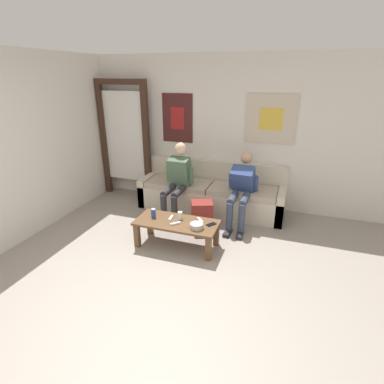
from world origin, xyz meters
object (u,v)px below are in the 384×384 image
(couch, at_px, (211,194))
(game_controller_near_left, at_px, (200,220))
(game_controller_near_right, at_px, (175,223))
(backpack, at_px, (202,216))
(person_seated_adult, at_px, (177,178))
(drink_can_blue, at_px, (153,213))
(person_seated_teen, at_px, (242,187))
(game_controller_far_center, at_px, (171,218))
(cell_phone, at_px, (211,224))
(pillar_candle, at_px, (180,215))
(coffee_table, at_px, (177,226))
(ceramic_bowl, at_px, (197,225))

(couch, height_order, game_controller_near_left, couch)
(game_controller_near_right, bearing_deg, backpack, 76.19)
(person_seated_adult, height_order, drink_can_blue, person_seated_adult)
(couch, xyz_separation_m, person_seated_teen, (0.57, -0.34, 0.33))
(backpack, bearing_deg, game_controller_far_center, -118.24)
(cell_phone, bearing_deg, person_seated_adult, 133.38)
(drink_can_blue, bearing_deg, backpack, 46.64)
(pillar_candle, distance_m, cell_phone, 0.45)
(coffee_table, bearing_deg, cell_phone, 8.22)
(game_controller_far_center, bearing_deg, coffee_table, -28.61)
(person_seated_adult, height_order, game_controller_near_right, person_seated_adult)
(game_controller_near_left, relative_size, cell_phone, 0.86)
(person_seated_adult, xyz_separation_m, person_seated_teen, (1.04, 0.06, -0.04))
(person_seated_teen, xyz_separation_m, pillar_candle, (-0.67, -0.91, -0.18))
(coffee_table, height_order, drink_can_blue, drink_can_blue)
(pillar_candle, distance_m, game_controller_near_left, 0.28)
(game_controller_near_left, relative_size, game_controller_near_right, 1.01)
(coffee_table, relative_size, game_controller_far_center, 7.66)
(ceramic_bowl, xyz_separation_m, game_controller_near_left, (-0.02, 0.21, -0.03))
(coffee_table, relative_size, person_seated_adult, 0.94)
(coffee_table, distance_m, ceramic_bowl, 0.34)
(backpack, bearing_deg, pillar_candle, -107.83)
(person_seated_teen, relative_size, drink_can_blue, 8.80)
(couch, bearing_deg, person_seated_teen, -30.35)
(couch, relative_size, game_controller_near_right, 19.40)
(pillar_candle, bearing_deg, cell_phone, -2.66)
(person_seated_adult, xyz_separation_m, pillar_candle, (0.37, -0.85, -0.22))
(couch, distance_m, drink_can_blue, 1.40)
(backpack, relative_size, game_controller_far_center, 2.96)
(person_seated_adult, xyz_separation_m, game_controller_near_right, (0.37, -1.01, -0.26))
(pillar_candle, relative_size, game_controller_far_center, 0.81)
(coffee_table, xyz_separation_m, drink_can_blue, (-0.35, 0.02, 0.13))
(cell_phone, bearing_deg, person_seated_teen, 76.56)
(drink_can_blue, height_order, game_controller_near_left, drink_can_blue)
(drink_can_blue, bearing_deg, couch, 70.34)
(game_controller_far_center, height_order, cell_phone, game_controller_far_center)
(person_seated_adult, bearing_deg, ceramic_bowl, -56.90)
(backpack, distance_m, pillar_candle, 0.57)
(coffee_table, relative_size, game_controller_near_right, 8.85)
(couch, distance_m, person_seated_adult, 0.72)
(couch, distance_m, pillar_candle, 1.26)
(person_seated_teen, height_order, game_controller_near_right, person_seated_teen)
(game_controller_near_left, height_order, game_controller_far_center, same)
(coffee_table, distance_m, pillar_candle, 0.15)
(game_controller_near_left, bearing_deg, person_seated_adult, 128.49)
(couch, relative_size, drink_can_blue, 19.94)
(person_seated_teen, relative_size, backpack, 2.51)
(drink_can_blue, xyz_separation_m, game_controller_near_right, (0.37, -0.10, -0.05))
(couch, distance_m, ceramic_bowl, 1.44)
(ceramic_bowl, distance_m, pillar_candle, 0.34)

